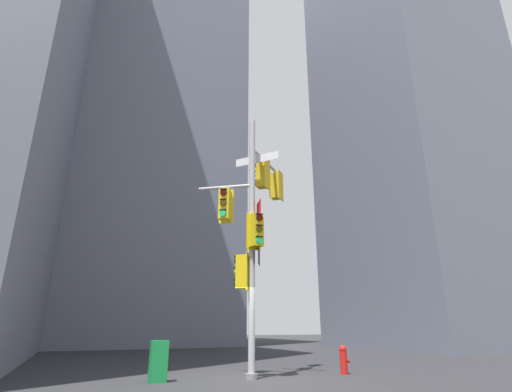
{
  "coord_description": "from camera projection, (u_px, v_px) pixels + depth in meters",
  "views": [
    {
      "loc": [
        -4.72,
        -10.76,
        1.37
      ],
      "look_at": [
        0.36,
        0.49,
        5.59
      ],
      "focal_mm": 27.05,
      "sensor_mm": 36.0,
      "label": 1
    }
  ],
  "objects": [
    {
      "name": "building_mid_block",
      "position": [
        146.0,
        162.0,
        37.0
      ],
      "size": [
        14.9,
        14.9,
        32.84
      ],
      "primitive_type": "cube",
      "color": "slate",
      "rests_on": "ground"
    },
    {
      "name": "building_tower_right",
      "position": [
        406.0,
        99.0,
        33.42
      ],
      "size": [
        12.01,
        12.01,
        40.32
      ],
      "primitive_type": "cube",
      "color": "slate",
      "rests_on": "ground"
    },
    {
      "name": "signal_pole_assembly",
      "position": [
        253.0,
        218.0,
        12.57
      ],
      "size": [
        3.44,
        2.25,
        8.11
      ],
      "color": "#B2B2B5",
      "rests_on": "ground"
    },
    {
      "name": "ground",
      "position": [
        251.0,
        380.0,
        10.67
      ],
      "size": [
        120.0,
        120.0,
        0.0
      ],
      "primitive_type": "plane",
      "color": "#2D2D30"
    },
    {
      "name": "fire_hydrant",
      "position": [
        343.0,
        359.0,
        12.05
      ],
      "size": [
        0.33,
        0.23,
        0.84
      ],
      "color": "red",
      "rests_on": "ground"
    },
    {
      "name": "newspaper_box",
      "position": [
        158.0,
        361.0,
        10.29
      ],
      "size": [
        0.45,
        0.36,
        1.04
      ],
      "color": "#198C3F",
      "rests_on": "ground"
    }
  ]
}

